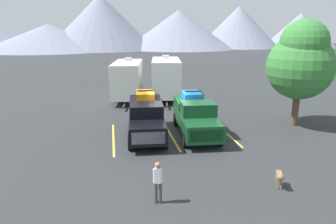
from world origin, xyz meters
The scene contains 12 objects.
ground_plane centered at (0.00, 0.00, 0.00)m, with size 240.00×240.00×0.00m, color #2D3033.
pickup_truck_a centered at (-1.47, -0.45, 1.20)m, with size 2.49×5.98×2.63m.
pickup_truck_b centered at (1.54, -0.63, 1.16)m, with size 2.56×6.03×2.52m.
lot_stripe_a centered at (-3.46, -0.73, 0.00)m, with size 0.12×5.50×0.01m, color gold.
lot_stripe_b centered at (0.00, -0.73, 0.00)m, with size 0.12×5.50×0.01m, color gold.
lot_stripe_c centered at (3.46, -0.73, 0.00)m, with size 0.12×5.50×0.01m, color gold.
camper_trailer_a centered at (-1.99, 9.65, 1.97)m, with size 3.32×7.78×3.75m.
camper_trailer_b centered at (1.47, 9.33, 2.07)m, with size 3.38×7.45×3.95m.
person_a centered at (-1.90, -8.04, 0.94)m, with size 0.35×0.25×1.63m.
dog centered at (3.07, -7.85, 0.50)m, with size 0.45×0.79×0.73m.
tree_a centered at (8.53, -0.27, 4.30)m, with size 4.24×4.24×6.90m.
mountain_ridge centered at (-4.67, 89.96, 6.44)m, with size 154.72×48.07×17.67m.
Camera 1 is at (-3.35, -17.96, 6.18)m, focal length 32.54 mm.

